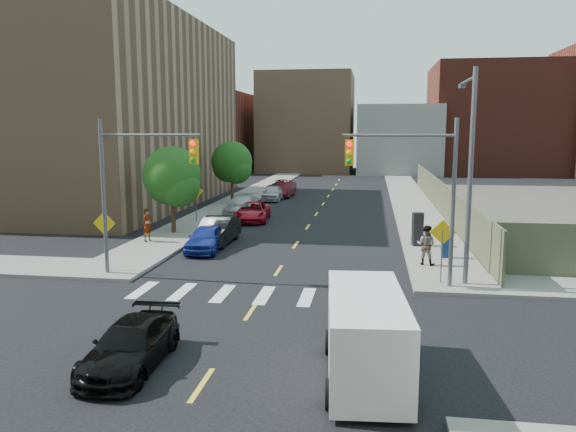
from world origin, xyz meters
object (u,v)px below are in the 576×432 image
(parked_car_white, at_px, (273,193))
(parked_car_silver, at_px, (242,206))
(parked_car_red, at_px, (253,212))
(mailbox, at_px, (447,245))
(payphone, at_px, (418,229))
(pedestrian_east, at_px, (426,245))
(parked_car_maroon, at_px, (285,189))
(parked_car_black, at_px, (217,231))
(black_sedan, at_px, (131,345))
(pedestrian_west, at_px, (147,225))
(cargo_van, at_px, (366,332))
(parked_car_grey, at_px, (281,186))
(parked_car_blue, at_px, (206,238))

(parked_car_white, bearing_deg, parked_car_silver, -93.80)
(parked_car_red, xyz_separation_m, mailbox, (12.23, -10.53, 0.11))
(parked_car_red, distance_m, payphone, 13.45)
(mailbox, distance_m, pedestrian_east, 2.06)
(parked_car_maroon, distance_m, mailbox, 28.20)
(parked_car_black, height_order, parked_car_maroon, parked_car_black)
(black_sedan, relative_size, pedestrian_west, 2.27)
(parked_car_red, distance_m, cargo_van, 26.04)
(payphone, bearing_deg, parked_car_grey, 101.95)
(parked_car_maroon, bearing_deg, parked_car_red, -87.92)
(parked_car_black, distance_m, parked_car_white, 20.11)
(parked_car_black, xyz_separation_m, parked_car_maroon, (0.30, 23.13, -0.05))
(parked_car_silver, distance_m, payphone, 15.84)
(parked_car_black, bearing_deg, parked_car_blue, -90.50)
(parked_car_red, height_order, cargo_van, cargo_van)
(parked_car_silver, xyz_separation_m, cargo_van, (9.66, -26.91, 0.44))
(pedestrian_west, bearing_deg, parked_car_blue, -91.32)
(parked_car_maroon, relative_size, cargo_van, 0.85)
(parked_car_black, xyz_separation_m, parked_car_silver, (-1.00, 10.50, 0.00))
(parked_car_grey, height_order, payphone, payphone)
(parked_car_white, xyz_separation_m, parked_car_grey, (-0.21, 6.21, -0.02))
(parked_car_silver, height_order, parked_car_grey, parked_car_silver)
(parked_car_grey, height_order, mailbox, mailbox)
(parked_car_white, xyz_separation_m, payphone, (11.62, -19.58, 0.37))
(payphone, height_order, pedestrian_east, pedestrian_east)
(parked_car_maroon, xyz_separation_m, parked_car_grey, (-0.84, 3.19, -0.03))
(parked_car_silver, relative_size, payphone, 2.89)
(parked_car_silver, xyz_separation_m, black_sedan, (3.23, -27.29, -0.15))
(parked_car_blue, xyz_separation_m, pedestrian_west, (-3.91, 1.44, 0.40))
(parked_car_maroon, relative_size, black_sedan, 1.01)
(parked_car_red, height_order, pedestrian_west, pedestrian_west)
(parked_car_blue, distance_m, parked_car_red, 10.25)
(parked_car_red, distance_m, mailbox, 16.14)
(parked_car_grey, relative_size, pedestrian_west, 2.59)
(parked_car_blue, bearing_deg, payphone, 10.23)
(payphone, bearing_deg, pedestrian_east, -101.98)
(parked_car_silver, bearing_deg, cargo_van, -71.79)
(mailbox, bearing_deg, cargo_van, -101.49)
(cargo_van, bearing_deg, pedestrian_east, 73.10)
(parked_car_blue, distance_m, parked_car_black, 2.00)
(parked_car_black, height_order, parked_car_silver, parked_car_silver)
(parked_car_blue, relative_size, black_sedan, 0.96)
(black_sedan, distance_m, pedestrian_west, 17.39)
(pedestrian_east, bearing_deg, parked_car_grey, -46.79)
(parked_car_red, height_order, black_sedan, parked_car_red)
(parked_car_red, xyz_separation_m, parked_car_white, (-0.62, 11.86, 0.03))
(parked_car_grey, height_order, black_sedan, parked_car_grey)
(parked_car_white, height_order, mailbox, mailbox)
(parked_car_blue, bearing_deg, parked_car_red, 85.65)
(parked_car_white, height_order, parked_car_grey, parked_car_white)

